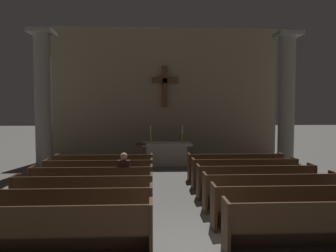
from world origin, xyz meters
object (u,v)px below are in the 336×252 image
Objects in this scene: pew_left_row_1 at (55,230)px; altar at (167,153)px; pew_left_row_2 at (72,209)px; candlestick_left at (151,137)px; pew_left_row_6 at (104,168)px; pew_right_row_4 at (256,181)px; pew_right_row_5 at (244,173)px; pew_right_row_2 at (290,206)px; column_left_second at (43,102)px; pew_left_row_5 at (99,175)px; candlestick_right at (182,137)px; pew_left_row_3 at (84,194)px; pew_right_row_6 at (235,167)px; pew_right_row_3 at (270,192)px; lone_worshipper at (124,175)px; column_right_second at (286,102)px; pew_left_row_4 at (92,183)px; lectern at (141,157)px; pew_right_row_1 at (317,225)px.

pew_left_row_1 is 1.50× the size of altar.
pew_left_row_2 is 4.25× the size of candlestick_left.
pew_left_row_6 is at bearing -117.54° from candlestick_left.
pew_right_row_5 is (0.00, 1.13, 0.00)m from pew_right_row_4.
column_left_second is at bearing 136.67° from pew_right_row_2.
pew_left_row_2 and pew_right_row_4 have the same top height.
pew_left_row_1 and pew_left_row_6 have the same top height.
candlestick_right reaches higher than pew_left_row_5.
column_left_second reaches higher than pew_left_row_3.
pew_right_row_4 is 1.00× the size of pew_right_row_6.
pew_right_row_6 is at bearing 36.67° from pew_left_row_3.
pew_right_row_6 is 0.58× the size of column_left_second.
pew_right_row_2 is 7.86m from altar.
pew_right_row_2 is 1.13m from pew_right_row_3.
pew_right_row_5 is 0.58× the size of column_left_second.
pew_left_row_1 and pew_left_row_5 have the same top height.
pew_right_row_6 is at bearing 44.79° from pew_left_row_2.
pew_right_row_5 is at bearing 16.52° from lone_worshipper.
column_right_second is at bearing -5.56° from candlestick_left.
pew_left_row_6 and pew_right_row_3 have the same top height.
column_left_second is at bearing 112.15° from pew_left_row_2.
pew_left_row_6 is (0.00, 2.26, 0.00)m from pew_left_row_4.
column_right_second is at bearing 5.86° from lectern.
column_left_second is at bearing 180.00° from column_right_second.
lone_worshipper is at bearing -97.63° from candlestick_left.
candlestick_right is at bearing 101.80° from pew_right_row_2.
column_right_second is (2.83, 2.45, 2.29)m from pew_right_row_6.
pew_left_row_2 is 1.00× the size of pew_right_row_3.
column_left_second is 2.59× the size of altar.
lone_worshipper reaches higher than pew_left_row_5.
pew_left_row_6 is 4.25× the size of candlestick_left.
pew_left_row_4 is (0.00, 1.13, 0.00)m from pew_left_row_3.
lone_worshipper is at bearing -51.56° from column_left_second.
lone_worshipper is (-3.67, 1.17, 0.22)m from pew_right_row_3.
lectern reaches higher than pew_right_row_1.
pew_left_row_6 is at bearing 128.86° from pew_right_row_1.
pew_left_row_5 is at bearing -166.06° from pew_right_row_6.
pew_right_row_2 and pew_right_row_3 have the same top height.
pew_left_row_1 is 1.00× the size of pew_left_row_3.
pew_left_row_4 is at bearing 180.00° from pew_right_row_4.
pew_right_row_3 is at bearing -115.91° from column_right_second.
altar reaches higher than pew_left_row_1.
pew_right_row_3 is 1.00× the size of pew_right_row_4.
pew_right_row_4 is at bearing -73.39° from candlestick_right.
pew_right_row_1 is (4.54, -4.51, 0.00)m from pew_left_row_5.
pew_left_row_4 and pew_right_row_2 have the same top height.
altar is (-2.27, 6.40, 0.06)m from pew_right_row_3.
pew_right_row_4 and pew_right_row_5 have the same top height.
pew_right_row_1 is at bearing -26.40° from pew_left_row_3.
pew_left_row_6 is 1.00× the size of pew_right_row_1.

